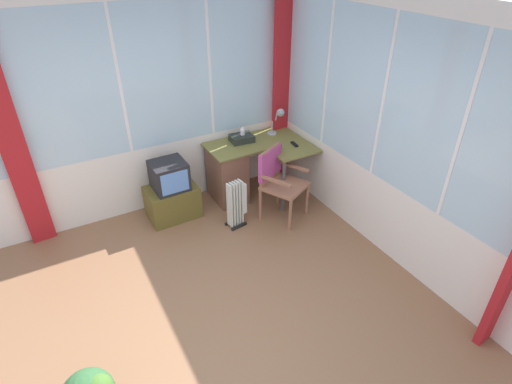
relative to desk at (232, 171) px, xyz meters
name	(u,v)px	position (x,y,z in m)	size (l,w,h in m)	color
ground	(212,334)	(-1.20, -1.98, -0.45)	(5.43, 5.64, 0.06)	#895E41
north_window_panel	(124,112)	(-1.20, 0.37, 0.95)	(4.43, 0.07, 2.75)	white
east_window_panel	(414,148)	(1.05, -1.98, 0.95)	(0.07, 4.64, 2.75)	white
curtain_north_left	(10,140)	(-2.42, 0.29, 0.90)	(0.27, 0.07, 2.65)	#B41D23
curtain_corner	(282,90)	(0.92, 0.24, 0.90)	(0.27, 0.07, 2.65)	#B41D23
desk	(232,171)	(0.00, 0.00, 0.00)	(1.30, 0.98, 0.78)	olive
desk_lamp	(279,118)	(0.77, 0.06, 0.59)	(0.23, 0.20, 0.37)	#B2B7BC
tv_remote	(294,144)	(0.77, -0.34, 0.37)	(0.04, 0.15, 0.02)	black
spray_bottle	(243,134)	(0.23, 0.11, 0.46)	(0.06, 0.06, 0.22)	silver
paper_tray	(242,138)	(0.21, 0.10, 0.40)	(0.30, 0.23, 0.09)	#262A25
wooden_armchair	(276,174)	(0.32, -0.63, 0.17)	(0.65, 0.65, 0.93)	#996349
tv_on_stand	(171,193)	(-0.88, -0.03, -0.07)	(0.65, 0.45, 0.79)	brown
space_heater	(237,203)	(-0.23, -0.60, -0.10)	(0.28, 0.21, 0.63)	silver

